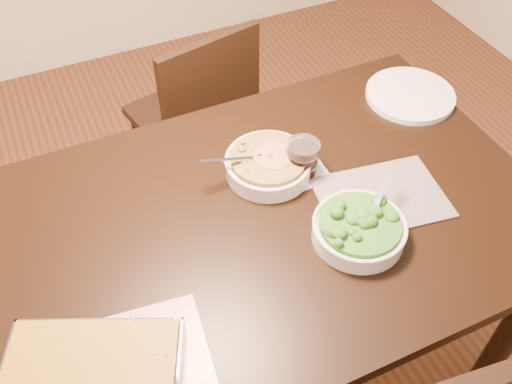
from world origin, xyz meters
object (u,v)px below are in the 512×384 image
at_px(wine_tumbler, 303,157).
at_px(table, 263,241).
at_px(chair_far, 199,113).
at_px(broccoli_bowl, 359,229).
at_px(dinner_plate, 410,95).
at_px(stew_bowl, 268,164).
at_px(baking_dish, 90,383).

bearing_deg(wine_tumbler, table, -148.02).
height_order(table, chair_far, chair_far).
relative_size(table, chair_far, 1.71).
bearing_deg(table, chair_far, 82.29).
relative_size(broccoli_bowl, dinner_plate, 0.85).
bearing_deg(stew_bowl, broccoli_bowl, -70.54).
height_order(baking_dish, wine_tumbler, wine_tumbler).
relative_size(stew_bowl, wine_tumbler, 2.65).
height_order(dinner_plate, chair_far, chair_far).
xyz_separation_m(table, dinner_plate, (0.60, 0.24, 0.10)).
xyz_separation_m(broccoli_bowl, chair_far, (-0.07, 0.93, -0.32)).
height_order(table, dinner_plate, dinner_plate).
relative_size(stew_bowl, baking_dish, 0.61).
xyz_separation_m(baking_dish, wine_tumbler, (0.64, 0.36, 0.02)).
distance_m(stew_bowl, dinner_plate, 0.53).
height_order(broccoli_bowl, chair_far, broccoli_bowl).
bearing_deg(dinner_plate, wine_tumbler, -161.97).
relative_size(stew_bowl, chair_far, 0.31).
distance_m(baking_dish, chair_far, 1.23).
bearing_deg(table, baking_dish, -151.91).
distance_m(baking_dish, wine_tumbler, 0.73).
height_order(baking_dish, dinner_plate, baking_dish).
height_order(wine_tumbler, dinner_plate, wine_tumbler).
bearing_deg(baking_dish, wine_tumbler, 52.95).
bearing_deg(wine_tumbler, dinner_plate, 18.03).
bearing_deg(table, broccoli_bowl, -40.03).
bearing_deg(broccoli_bowl, dinner_plate, 42.77).
xyz_separation_m(stew_bowl, dinner_plate, (0.52, 0.11, -0.02)).
distance_m(table, baking_dish, 0.56).
bearing_deg(chair_far, stew_bowl, 75.27).
bearing_deg(broccoli_bowl, table, 139.97).
bearing_deg(chair_far, broccoli_bowl, 82.19).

